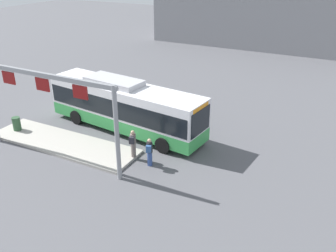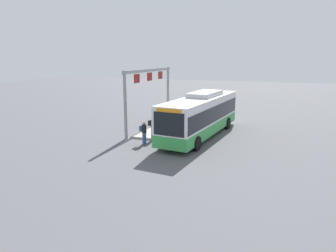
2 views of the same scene
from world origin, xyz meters
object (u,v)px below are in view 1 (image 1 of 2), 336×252
trash_bin (17,124)px  person_boarding (149,152)px  bus_main (125,105)px  person_waiting_near (133,143)px

trash_bin → person_boarding: bearing=2.2°
person_boarding → bus_main: bearing=29.8°
person_waiting_near → trash_bin: person_waiting_near is taller
bus_main → person_boarding: 5.05m
person_waiting_near → trash_bin: bearing=77.6°
bus_main → person_waiting_near: size_ratio=6.92×
trash_bin → bus_main: bearing=30.3°
person_boarding → person_waiting_near: (-1.18, 0.17, 0.16)m
bus_main → person_boarding: bus_main is taller
bus_main → person_waiting_near: bearing=-43.9°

